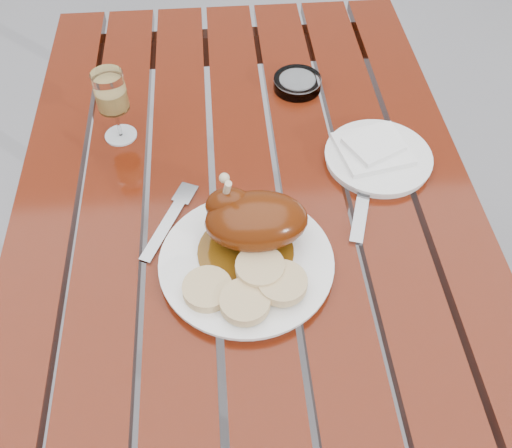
{
  "coord_description": "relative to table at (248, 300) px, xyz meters",
  "views": [
    {
      "loc": [
        -0.04,
        -0.68,
        1.48
      ],
      "look_at": [
        0.01,
        -0.11,
        0.78
      ],
      "focal_mm": 40.0,
      "sensor_mm": 36.0,
      "label": 1
    }
  ],
  "objects": [
    {
      "name": "knife",
      "position": [
        0.2,
        -0.04,
        0.38
      ],
      "size": [
        0.09,
        0.22,
        0.01
      ],
      "primitive_type": "cube",
      "rotation": [
        0.0,
        0.0,
        -0.32
      ],
      "color": "gray",
      "rests_on": "table"
    },
    {
      "name": "roast_duck",
      "position": [
        0.0,
        -0.13,
        0.44
      ],
      "size": [
        0.17,
        0.15,
        0.12
      ],
      "color": "#5E370A",
      "rests_on": "dinner_plate"
    },
    {
      "name": "fork",
      "position": [
        -0.14,
        -0.08,
        0.38
      ],
      "size": [
        0.09,
        0.16,
        0.01
      ],
      "primitive_type": "cube",
      "rotation": [
        0.0,
        0.0,
        -0.43
      ],
      "color": "gray",
      "rests_on": "table"
    },
    {
      "name": "bread_dumplings",
      "position": [
        -0.01,
        -0.23,
        0.41
      ],
      "size": [
        0.18,
        0.13,
        0.03
      ],
      "color": "tan",
      "rests_on": "dinner_plate"
    },
    {
      "name": "side_plate",
      "position": [
        0.25,
        0.04,
        0.38
      ],
      "size": [
        0.25,
        0.25,
        0.02
      ],
      "primitive_type": "cylinder",
      "rotation": [
        0.0,
        0.0,
        -0.35
      ],
      "color": "white",
      "rests_on": "table"
    },
    {
      "name": "ashtray",
      "position": [
        0.13,
        0.27,
        0.39
      ],
      "size": [
        0.11,
        0.11,
        0.02
      ],
      "primitive_type": "cylinder",
      "rotation": [
        0.0,
        0.0,
        -0.13
      ],
      "color": "#B2B7BC",
      "rests_on": "table"
    },
    {
      "name": "ground",
      "position": [
        0.0,
        0.0,
        -0.38
      ],
      "size": [
        60.0,
        60.0,
        0.0
      ],
      "primitive_type": "plane",
      "color": "slate",
      "rests_on": "ground"
    },
    {
      "name": "napkin",
      "position": [
        0.24,
        0.05,
        0.4
      ],
      "size": [
        0.14,
        0.14,
        0.01
      ],
      "primitive_type": "cube",
      "rotation": [
        0.0,
        0.0,
        0.2
      ],
      "color": "white",
      "rests_on": "side_plate"
    },
    {
      "name": "table",
      "position": [
        0.0,
        0.0,
        0.0
      ],
      "size": [
        0.8,
        1.2,
        0.75
      ],
      "primitive_type": "cube",
      "color": "maroon",
      "rests_on": "ground"
    },
    {
      "name": "dinner_plate",
      "position": [
        -0.01,
        -0.17,
        0.38
      ],
      "size": [
        0.3,
        0.3,
        0.02
      ],
      "primitive_type": "cylinder",
      "rotation": [
        0.0,
        0.0,
        0.13
      ],
      "color": "white",
      "rests_on": "table"
    },
    {
      "name": "wine_glass",
      "position": [
        -0.23,
        0.15,
        0.45
      ],
      "size": [
        0.08,
        0.08,
        0.14
      ],
      "primitive_type": "cylinder",
      "rotation": [
        0.0,
        0.0,
        -0.35
      ],
      "color": "#DAB963",
      "rests_on": "table"
    }
  ]
}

